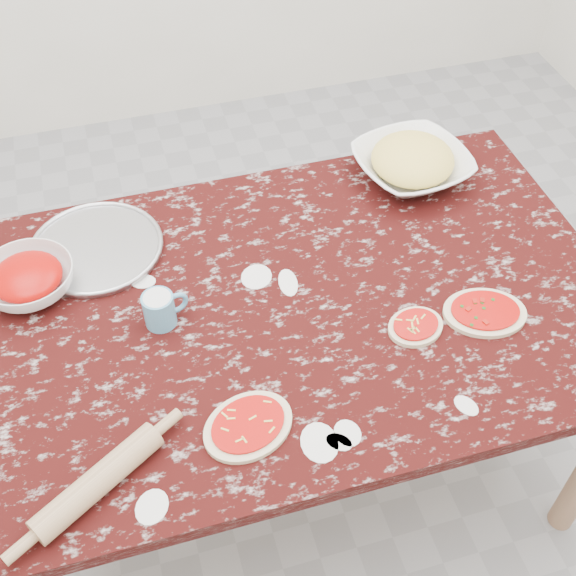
{
  "coord_description": "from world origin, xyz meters",
  "views": [
    {
      "loc": [
        -0.32,
        -1.12,
        2.07
      ],
      "look_at": [
        0.0,
        0.0,
        0.8
      ],
      "focal_mm": 45.59,
      "sensor_mm": 36.0,
      "label": 1
    }
  ],
  "objects_px": {
    "rolling_pin": "(98,482)",
    "worktable": "(288,324)",
    "flour_mug": "(161,309)",
    "sauce_bowl": "(28,280)",
    "pizza_tray": "(96,249)",
    "cheese_bowl": "(412,166)"
  },
  "relations": [
    {
      "from": "flour_mug",
      "to": "rolling_pin",
      "type": "height_order",
      "value": "flour_mug"
    },
    {
      "from": "pizza_tray",
      "to": "cheese_bowl",
      "type": "relative_size",
      "value": 1.08
    },
    {
      "from": "sauce_bowl",
      "to": "rolling_pin",
      "type": "xyz_separation_m",
      "value": [
        0.1,
        -0.58,
        -0.01
      ]
    },
    {
      "from": "pizza_tray",
      "to": "rolling_pin",
      "type": "relative_size",
      "value": 1.16
    },
    {
      "from": "pizza_tray",
      "to": "flour_mug",
      "type": "relative_size",
      "value": 3.05
    },
    {
      "from": "cheese_bowl",
      "to": "flour_mug",
      "type": "xyz_separation_m",
      "value": [
        -0.77,
        -0.34,
        0.01
      ]
    },
    {
      "from": "pizza_tray",
      "to": "sauce_bowl",
      "type": "bearing_deg",
      "value": -150.21
    },
    {
      "from": "cheese_bowl",
      "to": "flour_mug",
      "type": "height_order",
      "value": "flour_mug"
    },
    {
      "from": "worktable",
      "to": "sauce_bowl",
      "type": "height_order",
      "value": "sauce_bowl"
    },
    {
      "from": "worktable",
      "to": "sauce_bowl",
      "type": "relative_size",
      "value": 7.1
    },
    {
      "from": "sauce_bowl",
      "to": "flour_mug",
      "type": "bearing_deg",
      "value": -32.76
    },
    {
      "from": "rolling_pin",
      "to": "worktable",
      "type": "bearing_deg",
      "value": 36.85
    },
    {
      "from": "flour_mug",
      "to": "worktable",
      "type": "bearing_deg",
      "value": -4.55
    },
    {
      "from": "cheese_bowl",
      "to": "flour_mug",
      "type": "relative_size",
      "value": 2.83
    },
    {
      "from": "pizza_tray",
      "to": "flour_mug",
      "type": "height_order",
      "value": "flour_mug"
    },
    {
      "from": "pizza_tray",
      "to": "cheese_bowl",
      "type": "distance_m",
      "value": 0.89
    },
    {
      "from": "sauce_bowl",
      "to": "rolling_pin",
      "type": "bearing_deg",
      "value": -79.94
    },
    {
      "from": "worktable",
      "to": "pizza_tray",
      "type": "relative_size",
      "value": 4.8
    },
    {
      "from": "cheese_bowl",
      "to": "rolling_pin",
      "type": "height_order",
      "value": "cheese_bowl"
    },
    {
      "from": "worktable",
      "to": "sauce_bowl",
      "type": "distance_m",
      "value": 0.64
    },
    {
      "from": "worktable",
      "to": "flour_mug",
      "type": "bearing_deg",
      "value": 175.45
    },
    {
      "from": "worktable",
      "to": "cheese_bowl",
      "type": "relative_size",
      "value": 5.16
    }
  ]
}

